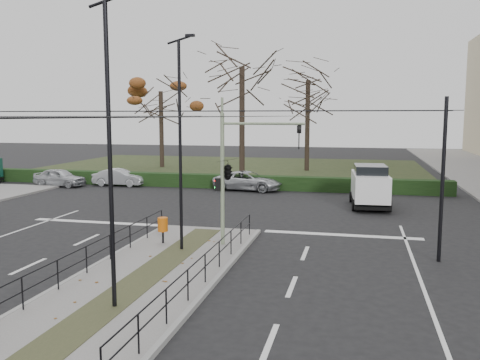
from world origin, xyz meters
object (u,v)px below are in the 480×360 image
object	(u,v)px
parked_car_first	(60,177)
white_van	(370,185)
litter_bin	(163,225)
streetlamp_median_far	(181,143)
bare_tree_center	(308,87)
traffic_light	(230,169)
parked_car_second	(119,177)
bare_tree_near	(242,75)
streetlamp_median_near	(110,153)
rust_tree	(161,91)
parked_car_fourth	(248,181)

from	to	relation	value
parked_car_first	white_van	bearing A→B (deg)	-94.46
litter_bin	streetlamp_median_far	distance (m)	3.65
bare_tree_center	streetlamp_median_far	bearing A→B (deg)	-93.38
traffic_light	parked_car_second	bearing A→B (deg)	128.86
white_van	bare_tree_near	xyz separation A→B (m)	(-9.81, 9.26, 7.20)
litter_bin	streetlamp_median_near	distance (m)	7.80
litter_bin	streetlamp_median_near	size ratio (longest dim) A/B	0.13
traffic_light	rust_tree	distance (m)	33.08
bare_tree_center	white_van	bearing A→B (deg)	-73.26
litter_bin	rust_tree	bearing A→B (deg)	111.91
traffic_light	parked_car_second	world-z (taller)	traffic_light
traffic_light	parked_car_fourth	size ratio (longest dim) A/B	1.08
parked_car_second	parked_car_fourth	xyz separation A→B (m)	(10.06, -0.02, 0.03)
streetlamp_median_near	rust_tree	distance (m)	39.04
bare_tree_near	white_van	bearing A→B (deg)	-43.34
streetlamp_median_near	bare_tree_near	distance (m)	27.87
streetlamp_median_far	parked_car_second	bearing A→B (deg)	123.20
traffic_light	streetlamp_median_far	size ratio (longest dim) A/B	0.65
streetlamp_median_near	parked_car_second	size ratio (longest dim) A/B	2.10
white_van	parked_car_second	bearing A→B (deg)	164.98
rust_tree	bare_tree_center	size ratio (longest dim) A/B	0.89
traffic_light	white_van	xyz separation A→B (m)	(5.67, 10.90, -1.93)
bare_tree_center	bare_tree_near	size ratio (longest dim) A/B	0.94
parked_car_second	bare_tree_center	distance (m)	20.00
streetlamp_median_near	parked_car_fourth	xyz separation A→B (m)	(-1.32, 23.09, -3.66)
bare_tree_near	streetlamp_median_near	bearing A→B (deg)	-84.27
streetlamp_median_near	parked_car_first	xyz separation A→B (m)	(-15.65, 21.82, -3.66)
traffic_light	white_van	distance (m)	12.44
white_van	bare_tree_center	world-z (taller)	bare_tree_center
litter_bin	bare_tree_near	xyz separation A→B (m)	(-1.41, 20.55, 7.59)
litter_bin	traffic_light	bearing A→B (deg)	8.10
parked_car_first	rust_tree	world-z (taller)	rust_tree
traffic_light	parked_car_first	xyz separation A→B (m)	(-17.04, 14.56, -2.53)
litter_bin	bare_tree_center	xyz separation A→B (m)	(2.89, 29.60, 7.11)
parked_car_first	parked_car_second	bearing A→B (deg)	-68.49
streetlamp_median_far	white_van	distance (m)	14.43
traffic_light	litter_bin	size ratio (longest dim) A/B	4.99
litter_bin	parked_car_second	distance (m)	19.09
litter_bin	bare_tree_near	size ratio (longest dim) A/B	0.09
parked_car_second	parked_car_fourth	distance (m)	10.06
traffic_light	white_van	bearing A→B (deg)	62.54
traffic_light	streetlamp_median_near	distance (m)	7.48
parked_car_fourth	bare_tree_center	distance (m)	15.52
parked_car_first	bare_tree_center	distance (m)	23.74
streetlamp_median_far	parked_car_fourth	bearing A→B (deg)	93.64
traffic_light	rust_tree	size ratio (longest dim) A/B	0.52
parked_car_second	parked_car_fourth	size ratio (longest dim) A/B	0.80
rust_tree	bare_tree_near	xyz separation A→B (m)	(10.53, -9.13, 0.74)
bare_tree_center	traffic_light	bearing A→B (deg)	-90.31
litter_bin	white_van	xyz separation A→B (m)	(8.40, 11.29, 0.39)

